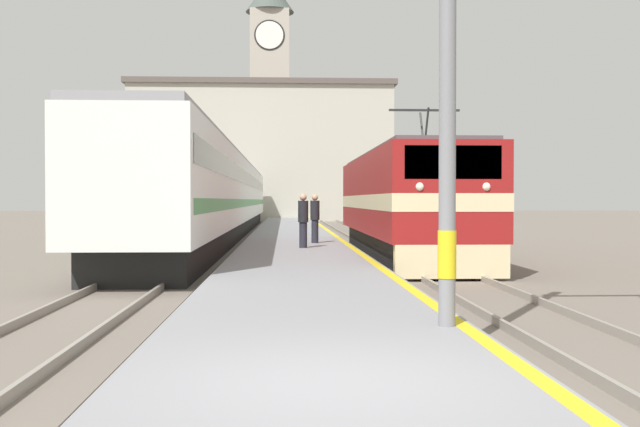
# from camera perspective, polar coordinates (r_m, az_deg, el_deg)

# --- Properties ---
(ground_plane) EXTENTS (200.00, 200.00, 0.00)m
(ground_plane) POSITION_cam_1_polar(r_m,az_deg,el_deg) (36.51, -2.07, -2.04)
(ground_plane) COLOR #70665B
(platform) EXTENTS (3.96, 140.00, 0.38)m
(platform) POSITION_cam_1_polar(r_m,az_deg,el_deg) (31.51, -1.96, -2.19)
(platform) COLOR gray
(platform) RESTS_ON ground
(rail_track_near) EXTENTS (2.83, 140.00, 0.16)m
(rail_track_near) POSITION_cam_1_polar(r_m,az_deg,el_deg) (31.77, 4.50, -2.45)
(rail_track_near) COLOR #70665B
(rail_track_near) RESTS_ON ground
(rail_track_far) EXTENTS (2.84, 140.00, 0.16)m
(rail_track_far) POSITION_cam_1_polar(r_m,az_deg,el_deg) (31.69, -8.80, -2.47)
(rail_track_far) COLOR #70665B
(rail_track_far) RESTS_ON ground
(locomotive_train) EXTENTS (2.92, 14.89, 4.55)m
(locomotive_train) POSITION_cam_1_polar(r_m,az_deg,el_deg) (25.18, 6.39, 0.74)
(locomotive_train) COLOR black
(locomotive_train) RESTS_ON ground
(passenger_train) EXTENTS (2.92, 51.28, 4.17)m
(passenger_train) POSITION_cam_1_polar(r_m,az_deg,el_deg) (41.05, -7.41, 1.41)
(passenger_train) COLOR black
(passenger_train) RESTS_ON ground
(catenary_mast) EXTENTS (2.25, 0.23, 8.01)m
(catenary_mast) POSITION_cam_1_polar(r_m,az_deg,el_deg) (9.83, 10.28, 15.56)
(catenary_mast) COLOR gray
(catenary_mast) RESTS_ON platform
(person_on_platform) EXTENTS (0.34, 0.34, 1.79)m
(person_on_platform) POSITION_cam_1_polar(r_m,az_deg,el_deg) (24.70, -1.29, -0.44)
(person_on_platform) COLOR #23232D
(person_on_platform) RESTS_ON platform
(second_waiting_passenger) EXTENTS (0.34, 0.34, 1.79)m
(second_waiting_passenger) POSITION_cam_1_polar(r_m,az_deg,el_deg) (27.49, -0.39, -0.29)
(second_waiting_passenger) COLOR #23232D
(second_waiting_passenger) RESTS_ON platform
(clock_tower) EXTENTS (4.99, 4.99, 25.03)m
(clock_tower) POSITION_cam_1_polar(r_m,az_deg,el_deg) (78.86, -3.83, 9.32)
(clock_tower) COLOR #ADA393
(clock_tower) RESTS_ON ground
(station_building) EXTENTS (24.91, 8.16, 13.03)m
(station_building) POSITION_cam_1_polar(r_m,az_deg,el_deg) (71.92, -4.43, 4.68)
(station_building) COLOR #B7B2A3
(station_building) RESTS_ON ground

